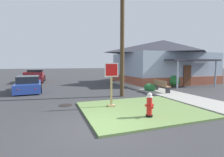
{
  "coord_description": "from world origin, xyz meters",
  "views": [
    {
      "loc": [
        -1.37,
        -5.36,
        2.2
      ],
      "look_at": [
        1.68,
        3.08,
        1.41
      ],
      "focal_mm": 26.94,
      "sensor_mm": 36.0,
      "label": 1
    }
  ],
  "objects_px": {
    "parked_sedan_blue": "(29,85)",
    "utility_pole": "(122,30)",
    "manhole_cover": "(65,105)",
    "stop_sign": "(111,86)",
    "fire_hydrant": "(149,105)",
    "pickup_truck_maroon": "(35,77)",
    "street_bench": "(161,85)"
  },
  "relations": [
    {
      "from": "manhole_cover",
      "to": "pickup_truck_maroon",
      "type": "height_order",
      "value": "pickup_truck_maroon"
    },
    {
      "from": "fire_hydrant",
      "to": "parked_sedan_blue",
      "type": "relative_size",
      "value": 0.22
    },
    {
      "from": "stop_sign",
      "to": "utility_pole",
      "type": "bearing_deg",
      "value": 57.1
    },
    {
      "from": "parked_sedan_blue",
      "to": "street_bench",
      "type": "distance_m",
      "value": 10.38
    },
    {
      "from": "parked_sedan_blue",
      "to": "utility_pole",
      "type": "height_order",
      "value": "utility_pole"
    },
    {
      "from": "street_bench",
      "to": "pickup_truck_maroon",
      "type": "bearing_deg",
      "value": 129.21
    },
    {
      "from": "parked_sedan_blue",
      "to": "pickup_truck_maroon",
      "type": "height_order",
      "value": "pickup_truck_maroon"
    },
    {
      "from": "fire_hydrant",
      "to": "manhole_cover",
      "type": "bearing_deg",
      "value": 131.58
    },
    {
      "from": "parked_sedan_blue",
      "to": "utility_pole",
      "type": "bearing_deg",
      "value": -35.02
    },
    {
      "from": "stop_sign",
      "to": "parked_sedan_blue",
      "type": "xyz_separation_m",
      "value": [
        -4.52,
        7.0,
        -0.57
      ]
    },
    {
      "from": "manhole_cover",
      "to": "stop_sign",
      "type": "bearing_deg",
      "value": -31.97
    },
    {
      "from": "stop_sign",
      "to": "pickup_truck_maroon",
      "type": "height_order",
      "value": "stop_sign"
    },
    {
      "from": "pickup_truck_maroon",
      "to": "manhole_cover",
      "type": "bearing_deg",
      "value": -79.17
    },
    {
      "from": "utility_pole",
      "to": "street_bench",
      "type": "bearing_deg",
      "value": 2.54
    },
    {
      "from": "parked_sedan_blue",
      "to": "street_bench",
      "type": "bearing_deg",
      "value": -23.97
    },
    {
      "from": "manhole_cover",
      "to": "parked_sedan_blue",
      "type": "relative_size",
      "value": 0.16
    },
    {
      "from": "fire_hydrant",
      "to": "parked_sedan_blue",
      "type": "distance_m",
      "value": 10.55
    },
    {
      "from": "stop_sign",
      "to": "pickup_truck_maroon",
      "type": "bearing_deg",
      "value": 107.71
    },
    {
      "from": "fire_hydrant",
      "to": "parked_sedan_blue",
      "type": "bearing_deg",
      "value": 120.79
    },
    {
      "from": "manhole_cover",
      "to": "parked_sedan_blue",
      "type": "xyz_separation_m",
      "value": [
        -2.4,
        5.68,
        0.53
      ]
    },
    {
      "from": "stop_sign",
      "to": "manhole_cover",
      "type": "relative_size",
      "value": 3.09
    },
    {
      "from": "utility_pole",
      "to": "parked_sedan_blue",
      "type": "bearing_deg",
      "value": 144.98
    },
    {
      "from": "manhole_cover",
      "to": "street_bench",
      "type": "height_order",
      "value": "street_bench"
    },
    {
      "from": "street_bench",
      "to": "fire_hydrant",
      "type": "bearing_deg",
      "value": -130.16
    },
    {
      "from": "parked_sedan_blue",
      "to": "stop_sign",
      "type": "bearing_deg",
      "value": -57.17
    },
    {
      "from": "stop_sign",
      "to": "street_bench",
      "type": "height_order",
      "value": "stop_sign"
    },
    {
      "from": "manhole_cover",
      "to": "parked_sedan_blue",
      "type": "bearing_deg",
      "value": 112.89
    },
    {
      "from": "utility_pole",
      "to": "fire_hydrant",
      "type": "bearing_deg",
      "value": -99.98
    },
    {
      "from": "manhole_cover",
      "to": "street_bench",
      "type": "xyz_separation_m",
      "value": [
        7.09,
        1.46,
        0.59
      ]
    },
    {
      "from": "pickup_truck_maroon",
      "to": "street_bench",
      "type": "height_order",
      "value": "pickup_truck_maroon"
    },
    {
      "from": "pickup_truck_maroon",
      "to": "street_bench",
      "type": "xyz_separation_m",
      "value": [
        9.63,
        -11.8,
        -0.02
      ]
    },
    {
      "from": "fire_hydrant",
      "to": "stop_sign",
      "type": "xyz_separation_m",
      "value": [
        -0.88,
        2.06,
        0.57
      ]
    }
  ]
}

